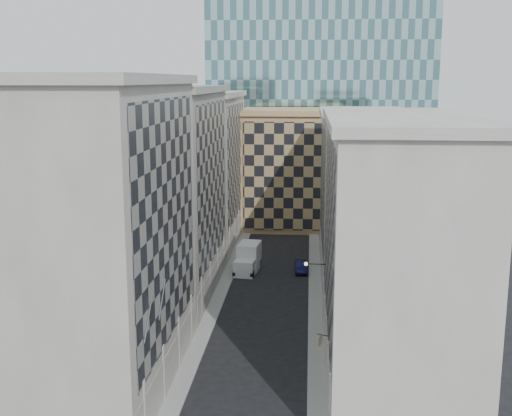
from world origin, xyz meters
The scene contains 14 objects.
sidewalk_west centered at (-5.25, 30.00, 0.07)m, with size 1.50×100.00×0.15m, color gray.
sidewalk_east centered at (5.25, 30.00, 0.07)m, with size 1.50×100.00×0.15m, color gray.
bldg_left_a centered at (-10.88, 11.00, 11.82)m, with size 10.80×22.80×23.70m.
bldg_left_b centered at (-10.88, 33.00, 11.32)m, with size 10.80×22.80×22.70m.
bldg_left_c centered at (-10.88, 55.00, 10.83)m, with size 10.80×22.80×21.70m.
bldg_right_a centered at (10.88, 15.00, 10.32)m, with size 10.80×26.80×20.70m.
bldg_right_b centered at (10.89, 42.00, 9.85)m, with size 10.80×28.80×19.70m.
tan_block centered at (2.00, 67.90, 9.44)m, with size 16.80×14.80×18.80m.
church_tower centered at (0.00, 82.00, 26.95)m, with size 7.20×7.20×51.50m.
flagpoles_left centered at (-5.90, 6.00, 8.00)m, with size 0.10×6.33×2.33m.
bracket_lamp centered at (4.38, 24.00, 6.20)m, with size 1.98×0.36×0.36m.
box_truck centered at (-3.04, 41.64, 1.46)m, with size 3.08×6.33×3.35m.
dark_car centered at (3.50, 41.77, 0.69)m, with size 1.46×4.18×1.38m, color #0F103A.
shop_sign centered at (5.41, 11.49, 3.83)m, with size 0.86×0.76×0.89m.
Camera 1 is at (4.40, -34.63, 23.27)m, focal length 45.00 mm.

